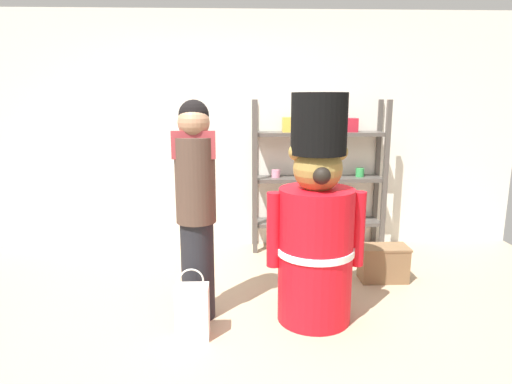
% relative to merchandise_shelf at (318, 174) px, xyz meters
% --- Properties ---
extents(ground_plane, '(6.40, 6.40, 0.00)m').
position_rel_merchandise_shelf_xyz_m(ground_plane, '(-0.91, -1.98, -0.85)').
color(ground_plane, tan).
extents(back_wall, '(6.40, 0.12, 2.60)m').
position_rel_merchandise_shelf_xyz_m(back_wall, '(-0.91, 0.22, 0.45)').
color(back_wall, silver).
rests_on(back_wall, ground_plane).
extents(merchandise_shelf, '(1.46, 0.35, 1.66)m').
position_rel_merchandise_shelf_xyz_m(merchandise_shelf, '(0.00, 0.00, 0.00)').
color(merchandise_shelf, '#4C4742').
rests_on(merchandise_shelf, ground_plane).
extents(teddy_bear_guard, '(0.74, 0.58, 1.72)m').
position_rel_merchandise_shelf_xyz_m(teddy_bear_guard, '(-0.30, -1.66, -0.11)').
color(teddy_bear_guard, red).
rests_on(teddy_bear_guard, ground_plane).
extents(person_shopper, '(0.31, 0.30, 1.67)m').
position_rel_merchandise_shelf_xyz_m(person_shopper, '(-1.19, -1.59, 0.05)').
color(person_shopper, black).
rests_on(person_shopper, ground_plane).
extents(shopping_bag, '(0.23, 0.15, 0.52)m').
position_rel_merchandise_shelf_xyz_m(shopping_bag, '(-1.20, -1.91, -0.65)').
color(shopping_bag, silver).
rests_on(shopping_bag, ground_plane).
extents(display_crate, '(0.45, 0.25, 0.33)m').
position_rel_merchandise_shelf_xyz_m(display_crate, '(0.47, -0.95, -0.69)').
color(display_crate, brown).
rests_on(display_crate, ground_plane).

